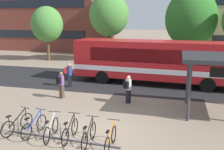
{
  "coord_description": "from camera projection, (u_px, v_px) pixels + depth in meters",
  "views": [
    {
      "loc": [
        3.6,
        -9.53,
        4.85
      ],
      "look_at": [
        -0.0,
        3.94,
        1.75
      ],
      "focal_mm": 41.42,
      "sensor_mm": 36.0,
      "label": 1
    }
  ],
  "objects": [
    {
      "name": "commuter_black_pack_2",
      "position": [
        61.0,
        83.0,
        15.72
      ],
      "size": [
        0.4,
        0.57,
        1.65
      ],
      "rotation": [
        0.0,
        0.0,
        1.38
      ],
      "color": "#47382D",
      "rests_on": "ground"
    },
    {
      "name": "parked_bicycle_silver_2",
      "position": [
        51.0,
        130.0,
        10.54
      ],
      "size": [
        0.52,
        1.71,
        0.99
      ],
      "rotation": [
        0.0,
        0.0,
        1.71
      ],
      "color": "black",
      "rests_on": "ground"
    },
    {
      "name": "parked_bicycle_orange_5",
      "position": [
        111.0,
        139.0,
        9.69
      ],
      "size": [
        0.52,
        1.72,
        0.99
      ],
      "rotation": [
        0.0,
        0.0,
        1.58
      ],
      "color": "black",
      "rests_on": "ground"
    },
    {
      "name": "street_tree_0",
      "position": [
        47.0,
        24.0,
        29.19
      ],
      "size": [
        3.59,
        3.59,
        6.14
      ],
      "color": "brown",
      "rests_on": "ground"
    },
    {
      "name": "parked_bicycle_black_4",
      "position": [
        89.0,
        135.0,
        10.05
      ],
      "size": [
        0.52,
        1.72,
        0.99
      ],
      "rotation": [
        0.0,
        0.0,
        1.59
      ],
      "color": "black",
      "rests_on": "ground"
    },
    {
      "name": "bus_lane_asphalt",
      "position": [
        131.0,
        82.0,
        19.88
      ],
      "size": [
        80.0,
        7.2,
        0.01
      ],
      "primitive_type": "cube",
      "color": "#232326",
      "rests_on": "ground"
    },
    {
      "name": "street_tree_3",
      "position": [
        109.0,
        15.0,
        28.46
      ],
      "size": [
        4.37,
        4.37,
        7.55
      ],
      "color": "brown",
      "rests_on": "ground"
    },
    {
      "name": "ground",
      "position": [
        88.0,
        135.0,
        10.94
      ],
      "size": [
        200.0,
        200.0,
        0.0
      ],
      "primitive_type": "plane",
      "color": "gray"
    },
    {
      "name": "commuter_red_pack_0",
      "position": [
        69.0,
        73.0,
        18.38
      ],
      "size": [
        0.6,
        0.5,
        1.71
      ],
      "rotation": [
        0.0,
        0.0,
        0.43
      ],
      "color": "black",
      "rests_on": "ground"
    },
    {
      "name": "commuter_black_pack_1",
      "position": [
        128.0,
        88.0,
        14.79
      ],
      "size": [
        0.47,
        0.59,
        1.63
      ],
      "rotation": [
        0.0,
        0.0,
        1.22
      ],
      "color": "black",
      "rests_on": "ground"
    },
    {
      "name": "city_bus",
      "position": [
        154.0,
        60.0,
        19.06
      ],
      "size": [
        12.14,
        3.22,
        3.2
      ],
      "rotation": [
        0.0,
        0.0,
        3.09
      ],
      "color": "red",
      "rests_on": "ground"
    },
    {
      "name": "bike_rack",
      "position": [
        61.0,
        138.0,
        10.48
      ],
      "size": [
        5.04,
        0.3,
        0.7
      ],
      "rotation": [
        0.0,
        0.0,
        -0.04
      ],
      "color": "#47474C",
      "rests_on": "ground"
    },
    {
      "name": "street_tree_2",
      "position": [
        191.0,
        19.0,
        25.37
      ],
      "size": [
        5.02,
        5.02,
        7.63
      ],
      "color": "brown",
      "rests_on": "ground"
    },
    {
      "name": "parked_bicycle_black_0",
      "position": [
        17.0,
        124.0,
        11.07
      ],
      "size": [
        0.6,
        1.68,
        0.99
      ],
      "rotation": [
        0.0,
        0.0,
        1.33
      ],
      "color": "black",
      "rests_on": "ground"
    },
    {
      "name": "parked_bicycle_black_3",
      "position": [
        70.0,
        131.0,
        10.41
      ],
      "size": [
        0.52,
        1.72,
        0.99
      ],
      "rotation": [
        0.0,
        0.0,
        1.61
      ],
      "color": "black",
      "rests_on": "ground"
    },
    {
      "name": "parked_bicycle_blue_1",
      "position": [
        34.0,
        126.0,
        10.87
      ],
      "size": [
        0.52,
        1.72,
        0.99
      ],
      "rotation": [
        0.0,
        0.0,
        1.48
      ],
      "color": "black",
      "rests_on": "ground"
    }
  ]
}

